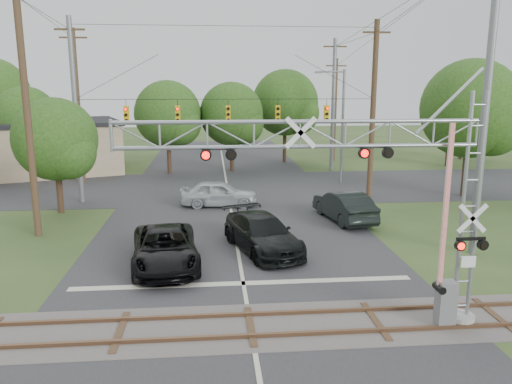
{
  "coord_description": "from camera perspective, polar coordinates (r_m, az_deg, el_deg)",
  "views": [
    {
      "loc": [
        -1.12,
        -12.28,
        7.39
      ],
      "look_at": [
        0.66,
        7.5,
        3.14
      ],
      "focal_mm": 35.0,
      "sensor_mm": 36.0,
      "label": 1
    }
  ],
  "objects": [
    {
      "name": "ground",
      "position": [
        14.37,
        0.05,
        -18.87
      ],
      "size": [
        160.0,
        160.0,
        0.0
      ],
      "primitive_type": "plane",
      "color": "#324620",
      "rests_on": "ground"
    },
    {
      "name": "road_main",
      "position": [
        23.49,
        -2.17,
        -6.24
      ],
      "size": [
        14.0,
        90.0,
        0.02
      ],
      "primitive_type": "cube",
      "color": "#2D2D30",
      "rests_on": "ground"
    },
    {
      "name": "road_cross",
      "position": [
        37.04,
        -3.31,
        0.57
      ],
      "size": [
        90.0,
        12.0,
        0.02
      ],
      "primitive_type": "cube",
      "color": "#2D2D30",
      "rests_on": "ground"
    },
    {
      "name": "railroad_track",
      "position": [
        16.1,
        -0.62,
        -15.12
      ],
      "size": [
        90.0,
        3.2,
        0.17
      ],
      "color": "#4C4642",
      "rests_on": "ground"
    },
    {
      "name": "crossing_gantry",
      "position": [
        14.92,
        12.64,
        0.6
      ],
      "size": [
        11.01,
        0.93,
        7.25
      ],
      "color": "gray",
      "rests_on": "ground"
    },
    {
      "name": "traffic_signal_span",
      "position": [
        32.38,
        -1.53,
        9.14
      ],
      "size": [
        19.34,
        0.36,
        11.5
      ],
      "color": "slate",
      "rests_on": "ground"
    },
    {
      "name": "pickup_black",
      "position": [
        21.14,
        -10.35,
        -6.31
      ],
      "size": [
        3.24,
        5.95,
        1.58
      ],
      "primitive_type": "imported",
      "rotation": [
        0.0,
        0.0,
        0.11
      ],
      "color": "black",
      "rests_on": "ground"
    },
    {
      "name": "car_dark",
      "position": [
        22.72,
        0.72,
        -4.75
      ],
      "size": [
        3.83,
        6.02,
        1.62
      ],
      "primitive_type": "imported",
      "rotation": [
        0.0,
        0.0,
        0.3
      ],
      "color": "black",
      "rests_on": "ground"
    },
    {
      "name": "sedan_silver",
      "position": [
        31.11,
        -4.25,
        -0.16
      ],
      "size": [
        4.88,
        2.26,
        1.62
      ],
      "primitive_type": "imported",
      "rotation": [
        0.0,
        0.0,
        1.5
      ],
      "color": "#B0B4B8",
      "rests_on": "ground"
    },
    {
      "name": "suv_dark",
      "position": [
        28.16,
        10.02,
        -1.56
      ],
      "size": [
        2.64,
        5.32,
        1.68
      ],
      "primitive_type": "imported",
      "rotation": [
        0.0,
        0.0,
        3.32
      ],
      "color": "black",
      "rests_on": "ground"
    },
    {
      "name": "commercial_building",
      "position": [
        47.08,
        -27.09,
        4.47
      ],
      "size": [
        21.12,
        15.35,
        4.44
      ],
      "rotation": [
        0.0,
        0.0,
        0.33
      ],
      "color": "#9C8D68",
      "rests_on": "ground"
    },
    {
      "name": "streetlight",
      "position": [
        38.21,
        9.62,
        8.02
      ],
      "size": [
        2.28,
        0.24,
        8.57
      ],
      "color": "slate",
      "rests_on": "ground"
    },
    {
      "name": "utility_poles",
      "position": [
        34.37,
        -0.03,
        9.79
      ],
      "size": [
        24.09,
        28.49,
        13.64
      ],
      "color": "#412B1E",
      "rests_on": "ground"
    },
    {
      "name": "treeline",
      "position": [
        43.85,
        -4.46,
        9.47
      ],
      "size": [
        52.99,
        27.93,
        10.07
      ],
      "color": "#3D281B",
      "rests_on": "ground"
    }
  ]
}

